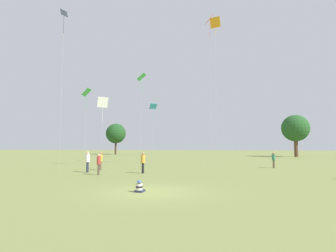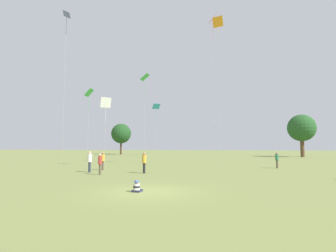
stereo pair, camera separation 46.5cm
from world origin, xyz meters
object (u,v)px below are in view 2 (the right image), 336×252
person_standing_0 (144,161)px  person_standing_5 (103,159)px  person_standing_3 (277,159)px  distant_tree_0 (121,134)px  distant_tree_1 (302,128)px  person_standing_4 (100,162)px  kite_4 (218,26)px  kite_5 (213,23)px  kite_1 (106,104)px  kite_2 (145,79)px  kite_0 (89,95)px  kite_3 (156,108)px  seated_toddler (137,187)px  person_standing_1 (90,160)px  kite_6 (66,26)px

person_standing_0 → person_standing_5: bearing=-169.3°
person_standing_3 → person_standing_5: bearing=66.4°
distant_tree_0 → distant_tree_1: (44.84, -8.58, 0.28)m
person_standing_4 → kite_4: size_ratio=0.10×
person_standing_4 → kite_5: 25.21m
person_standing_4 → distant_tree_1: (25.53, 41.72, 5.15)m
person_standing_3 → person_standing_5: person_standing_5 is taller
kite_1 → person_standing_5: bearing=116.8°
person_standing_0 → kite_4: size_ratio=0.10×
person_standing_5 → distant_tree_0: 49.91m
person_standing_0 → kite_2: (-4.26, 13.39, 10.60)m
kite_4 → kite_5: 5.46m
person_standing_0 → kite_0: (-6.75, 2.77, 6.40)m
kite_4 → kite_3: bearing=45.1°
kite_1 → kite_5: 18.16m
seated_toddler → kite_1: 19.83m
distant_tree_1 → person_standing_4: bearing=-121.5°
seated_toddler → person_standing_5: person_standing_5 is taller
person_standing_5 → person_standing_3: bearing=26.8°
person_standing_4 → kite_2: 18.65m
person_standing_1 → kite_3: bearing=-43.8°
seated_toddler → person_standing_5: size_ratio=0.34×
person_standing_3 → distant_tree_0: distant_tree_0 is taller
person_standing_3 → kite_1: bearing=48.4°
kite_2 → distant_tree_0: kite_2 is taller
person_standing_3 → kite_1: size_ratio=0.20×
person_standing_0 → kite_3: size_ratio=0.22×
kite_5 → distant_tree_1: 33.80m
person_standing_4 → kite_0: 8.77m
kite_0 → kite_2: bearing=-153.6°
person_standing_5 → kite_0: bearing=166.1°
kite_0 → person_standing_5: bearing=108.3°
person_standing_0 → kite_5: (5.17, 13.80, 17.92)m
kite_5 → distant_tree_1: (17.34, 26.04, -12.80)m
kite_2 → kite_0: bearing=29.8°
person_standing_4 → kite_3: 14.79m
kite_1 → kite_6: size_ratio=0.52×
person_standing_1 → kite_0: bearing=2.1°
kite_0 → distant_tree_1: distant_tree_1 is taller
person_standing_0 → kite_1: kite_1 is taller
person_standing_5 → kite_1: kite_1 is taller
person_standing_3 → kite_0: (-18.47, -4.99, 6.46)m
kite_3 → distant_tree_0: bearing=-49.4°
kite_0 → kite_5: size_ratio=0.40×
seated_toddler → distant_tree_0: (-24.71, 57.05, 5.64)m
seated_toddler → kite_4: bearing=85.4°
person_standing_5 → kite_5: bearing=57.5°
person_standing_1 → distant_tree_0: distant_tree_0 is taller
kite_2 → kite_1: bearing=17.9°
kite_2 → kite_4: (10.23, -4.24, 4.57)m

